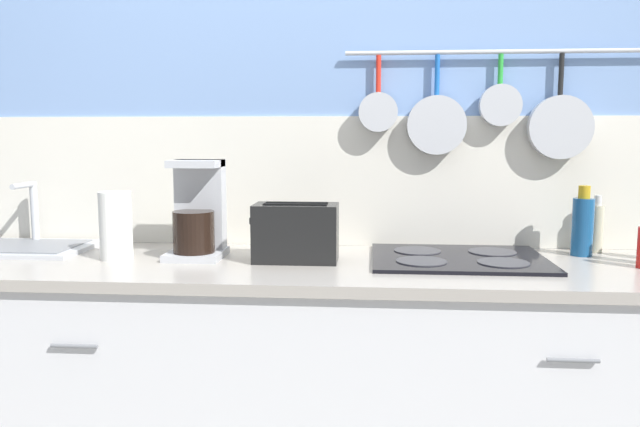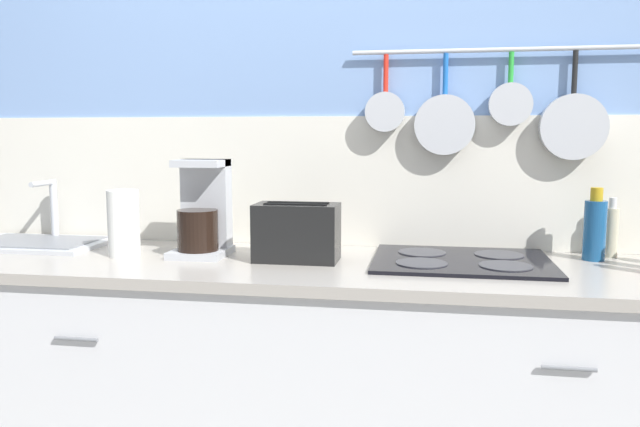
% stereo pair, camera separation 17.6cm
% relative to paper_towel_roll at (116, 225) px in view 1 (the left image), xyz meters
% --- Properties ---
extents(wall_back, '(7.20, 0.13, 2.60)m').
position_rel_paper_towel_roll_xyz_m(wall_back, '(0.70, 0.36, 0.24)').
color(wall_back, '#7293C6').
rests_on(wall_back, ground_plane).
extents(cabinet_base, '(2.82, 0.63, 0.88)m').
position_rel_paper_towel_roll_xyz_m(cabinet_base, '(0.70, -0.00, -0.59)').
color(cabinet_base, silver).
rests_on(cabinet_base, ground_plane).
extents(countertop, '(2.86, 0.65, 0.03)m').
position_rel_paper_towel_roll_xyz_m(countertop, '(0.70, -0.00, -0.13)').
color(countertop, '#A59E93').
rests_on(countertop, cabinet_base).
extents(sink_basin, '(0.52, 0.35, 0.24)m').
position_rel_paper_towel_roll_xyz_m(sink_basin, '(-0.43, 0.14, -0.10)').
color(sink_basin, '#B7BABF').
rests_on(sink_basin, countertop).
extents(paper_towel_roll, '(0.11, 0.11, 0.23)m').
position_rel_paper_towel_roll_xyz_m(paper_towel_roll, '(0.00, 0.00, 0.00)').
color(paper_towel_roll, white).
rests_on(paper_towel_roll, countertop).
extents(coffee_maker, '(0.18, 0.20, 0.33)m').
position_rel_paper_towel_roll_xyz_m(coffee_maker, '(0.26, 0.07, 0.02)').
color(coffee_maker, '#B7BABF').
rests_on(coffee_maker, countertop).
extents(toaster, '(0.29, 0.15, 0.19)m').
position_rel_paper_towel_roll_xyz_m(toaster, '(0.61, 0.01, -0.02)').
color(toaster, black).
rests_on(toaster, countertop).
extents(cooktop, '(0.57, 0.46, 0.01)m').
position_rel_paper_towel_roll_xyz_m(cooktop, '(1.14, 0.07, -0.11)').
color(cooktop, black).
rests_on(cooktop, countertop).
extents(bottle_vinegar, '(0.07, 0.07, 0.24)m').
position_rel_paper_towel_roll_xyz_m(bottle_vinegar, '(1.58, 0.19, -0.01)').
color(bottle_vinegar, navy).
rests_on(bottle_vinegar, countertop).
extents(bottle_hot_sauce, '(0.05, 0.05, 0.20)m').
position_rel_paper_towel_roll_xyz_m(bottle_hot_sauce, '(1.65, 0.26, -0.02)').
color(bottle_hot_sauce, '#BFB799').
rests_on(bottle_hot_sauce, countertop).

